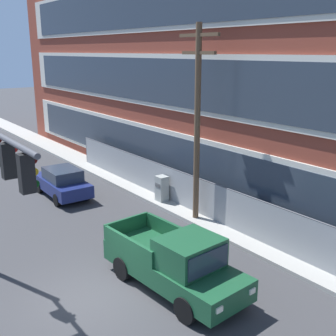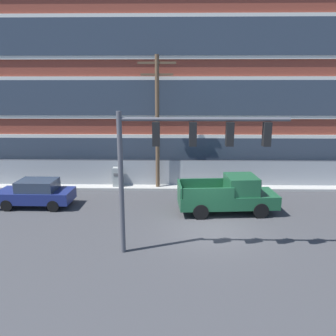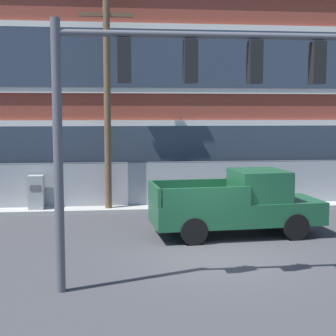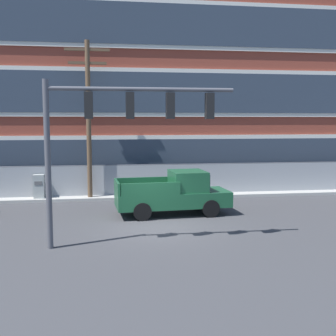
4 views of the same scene
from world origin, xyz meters
The scene contains 9 objects.
ground_plane centered at (0.00, 0.00, 0.00)m, with size 160.00×160.00×0.00m, color #38383A.
sidewalk_building_side centered at (0.00, 7.17, 0.08)m, with size 80.00×1.77×0.16m, color #9E9B93.
brick_mill_building centered at (0.49, 13.11, 9.83)m, with size 54.77×10.72×19.64m.
chain_link_fence centered at (2.38, 7.22, 0.96)m, with size 34.53×0.06×1.88m.
traffic_signal_mast centered at (-1.59, -2.07, 4.29)m, with size 6.46×0.43×5.71m.
pickup_truck_dark_green centered at (1.21, 2.51, 0.95)m, with size 5.39×2.35×2.02m.
sedan_navy centered at (-9.58, 3.23, 0.80)m, with size 4.17×1.87×1.56m.
utility_pole_near_corner centered at (-2.86, 6.77, 4.75)m, with size 2.38×0.26×8.61m.
electrical_cabinet centered at (-5.59, 6.84, 0.72)m, with size 0.56×0.52×1.44m.
Camera 2 is at (-1.80, -14.33, 6.46)m, focal length 35.00 mm.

